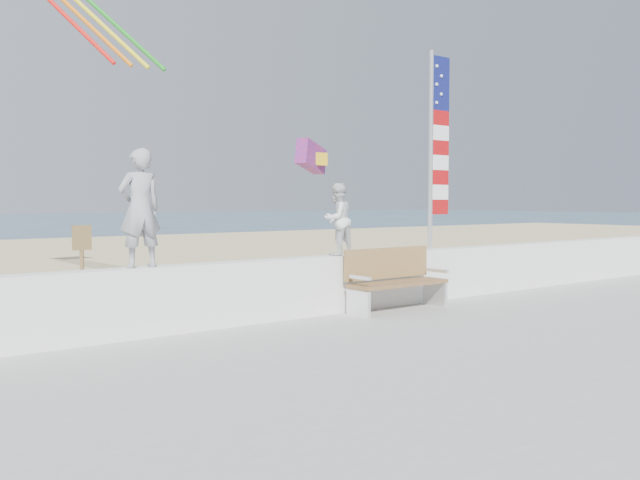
# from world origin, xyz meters

# --- Properties ---
(ground) EXTENTS (220.00, 220.00, 0.00)m
(ground) POSITION_xyz_m (0.00, 0.00, 0.00)
(ground) COLOR #324E65
(ground) RESTS_ON ground
(sand) EXTENTS (90.00, 40.00, 0.08)m
(sand) POSITION_xyz_m (0.00, 9.00, 0.04)
(sand) COLOR #CDBE88
(sand) RESTS_ON ground
(seawall) EXTENTS (30.00, 0.35, 0.90)m
(seawall) POSITION_xyz_m (0.00, 2.00, 0.63)
(seawall) COLOR white
(seawall) RESTS_ON boardwalk
(adult) EXTENTS (0.56, 0.37, 1.54)m
(adult) POSITION_xyz_m (-2.58, 2.00, 1.85)
(adult) COLOR #96969C
(adult) RESTS_ON seawall
(child) EXTENTS (0.62, 0.52, 1.15)m
(child) POSITION_xyz_m (0.70, 2.00, 1.65)
(child) COLOR silver
(child) RESTS_ON seawall
(bench) EXTENTS (1.80, 0.57, 1.00)m
(bench) POSITION_xyz_m (1.52, 1.55, 0.69)
(bench) COLOR brown
(bench) RESTS_ON boardwalk
(flag) EXTENTS (0.50, 0.08, 3.50)m
(flag) POSITION_xyz_m (2.95, 2.00, 2.99)
(flag) COLOR silver
(flag) RESTS_ON seawall
(parafoil_kite) EXTENTS (1.03, 0.71, 0.71)m
(parafoil_kite) POSITION_xyz_m (2.44, 4.98, 2.86)
(parafoil_kite) COLOR red
(parafoil_kite) RESTS_ON ground
(sign) EXTENTS (0.32, 0.07, 1.46)m
(sign) POSITION_xyz_m (-2.32, 5.08, 0.94)
(sign) COLOR brown
(sign) RESTS_ON sand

